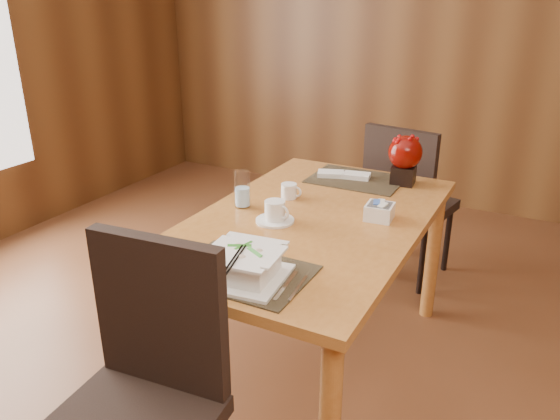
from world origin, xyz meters
The scene contains 14 objects.
back_wall centered at (0.00, 3.00, 1.40)m, with size 5.00×0.02×2.80m, color brown.
dining_table centered at (0.00, 0.60, 0.65)m, with size 0.90×1.50×0.75m.
placemat_near centered at (0.00, 0.05, 0.75)m, with size 0.45×0.33×0.01m, color black.
placemat_far centered at (0.00, 1.15, 0.75)m, with size 0.45×0.33×0.01m, color black.
soup_setting centered at (0.03, 0.02, 0.80)m, with size 0.29×0.29×0.11m.
coffee_cup centered at (-0.11, 0.49, 0.79)m, with size 0.16×0.16×0.09m.
water_glass centered at (-0.32, 0.57, 0.83)m, with size 0.07×0.07×0.16m, color silver.
creamer_jug centered at (-0.19, 0.77, 0.78)m, with size 0.09×0.09×0.07m, color white, non-canonical shape.
sugar_caddy centered at (0.26, 0.72, 0.78)m, with size 0.11×0.11×0.07m, color white.
berry_decor centered at (0.22, 1.20, 0.89)m, with size 0.16×0.16×0.24m.
napkins_far centered at (-0.06, 1.15, 0.77)m, with size 0.26×0.09×0.02m, color white, non-canonical shape.
bread_plate centered at (-0.26, 0.01, 0.76)m, with size 0.16×0.16×0.01m, color white.
near_chair centered at (-0.09, -0.38, 0.56)m, with size 0.50×0.50×0.99m.
far_chair centered at (0.14, 1.62, 0.53)m, with size 0.51×0.52×0.95m.
Camera 1 is at (0.87, -1.33, 1.63)m, focal length 35.00 mm.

